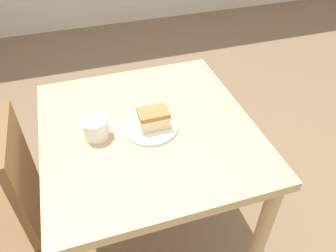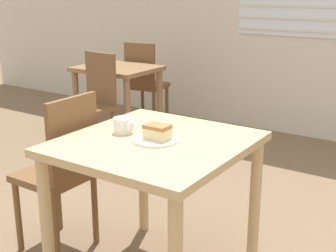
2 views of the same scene
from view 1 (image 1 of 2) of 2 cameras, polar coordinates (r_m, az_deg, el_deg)
name	(u,v)px [view 1 (image 1 of 2)]	position (r m, az deg, el deg)	size (l,w,h in m)	color
dining_table_near	(149,148)	(1.40, -3.39, -3.84)	(0.84, 0.88, 0.77)	tan
chair_near_window	(9,215)	(1.50, -25.90, -13.82)	(0.37, 0.37, 0.93)	brown
plate	(150,127)	(1.31, -3.08, -0.13)	(0.22, 0.22, 0.01)	white
cake_slice	(153,118)	(1.28, -2.69, 1.33)	(0.12, 0.08, 0.07)	beige
coffee_mug	(97,128)	(1.28, -12.31, -0.41)	(0.10, 0.10, 0.08)	white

